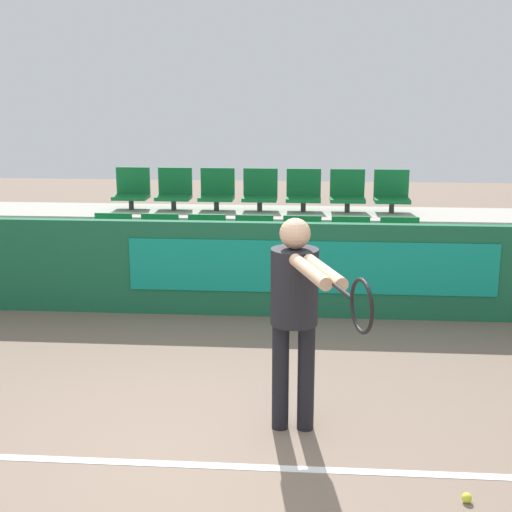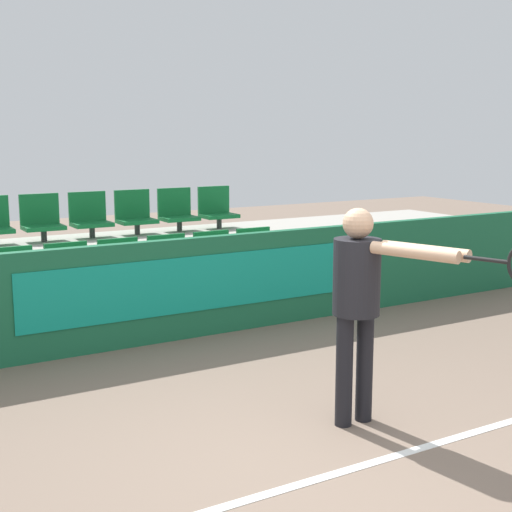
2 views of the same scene
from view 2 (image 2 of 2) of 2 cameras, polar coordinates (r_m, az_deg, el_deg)
ground_plane at (r=4.93m, az=6.85°, el=-16.81°), size 30.00×30.00×0.00m
court_baseline at (r=4.93m, az=6.87°, el=-16.77°), size 6.16×0.08×0.01m
barrier_wall at (r=7.56m, az=-8.64°, el=-2.94°), size 11.81×0.14×1.09m
bleacher_tier_front at (r=8.19m, az=-10.34°, el=-4.29°), size 11.41×1.09×0.45m
bleacher_tier_middle at (r=9.15m, az=-12.74°, el=-1.44°), size 11.41×1.09×0.91m
stadium_chair_1 at (r=7.89m, az=-18.89°, el=-1.61°), size 0.47×0.36×0.57m
stadium_chair_2 at (r=8.03m, az=-14.74°, el=-1.21°), size 0.47×0.36×0.57m
stadium_chair_3 at (r=8.21m, az=-10.74°, el=-0.82°), size 0.47×0.36×0.57m
stadium_chair_4 at (r=8.42m, az=-6.93°, el=-0.45°), size 0.47×0.36×0.57m
stadium_chair_5 at (r=8.67m, az=-3.32°, el=-0.09°), size 0.47×0.36×0.57m
stadium_chair_6 at (r=8.96m, az=0.07°, el=0.24°), size 0.47×0.36×0.57m
stadium_chair_9 at (r=9.00m, az=-16.77°, el=2.79°), size 0.47×0.36×0.57m
stadium_chair_10 at (r=9.16m, az=-13.15°, el=3.07°), size 0.47×0.36×0.57m
stadium_chair_11 at (r=9.35m, az=-9.67°, el=3.32°), size 0.47×0.36×0.57m
stadium_chair_12 at (r=9.58m, az=-6.33°, el=3.55°), size 0.47×0.36×0.57m
stadium_chair_13 at (r=9.83m, az=-3.16°, el=3.76°), size 0.47×0.36×0.57m
tennis_player at (r=5.34m, az=8.66°, el=-2.81°), size 0.64×1.56×1.66m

